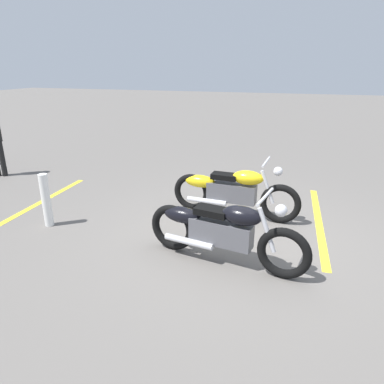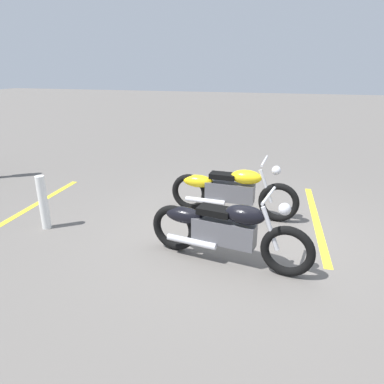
# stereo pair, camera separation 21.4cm
# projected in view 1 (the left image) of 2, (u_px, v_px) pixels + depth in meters

# --- Properties ---
(ground_plane) EXTENTS (60.00, 60.00, 0.00)m
(ground_plane) POSITION_uv_depth(u_px,v_px,m) (239.00, 237.00, 5.37)
(ground_plane) COLOR #66605B
(motorcycle_bright_foreground) EXTENTS (2.23, 0.62, 1.04)m
(motorcycle_bright_foreground) POSITION_uv_depth(u_px,v_px,m) (231.00, 190.00, 6.00)
(motorcycle_bright_foreground) COLOR black
(motorcycle_bright_foreground) RESTS_ON ground
(motorcycle_dark_foreground) EXTENTS (2.22, 0.66, 1.04)m
(motorcycle_dark_foreground) POSITION_uv_depth(u_px,v_px,m) (220.00, 230.00, 4.56)
(motorcycle_dark_foreground) COLOR black
(motorcycle_dark_foreground) RESTS_ON ground
(bollard_post) EXTENTS (0.14, 0.14, 0.88)m
(bollard_post) POSITION_uv_depth(u_px,v_px,m) (46.00, 200.00, 5.62)
(bollard_post) COLOR white
(bollard_post) RESTS_ON ground
(parking_stripe_near) EXTENTS (0.27, 3.20, 0.01)m
(parking_stripe_near) POSITION_uv_depth(u_px,v_px,m) (319.00, 221.00, 5.90)
(parking_stripe_near) COLOR yellow
(parking_stripe_near) RESTS_ON ground
(parking_stripe_mid) EXTENTS (0.27, 3.20, 0.01)m
(parking_stripe_mid) POSITION_uv_depth(u_px,v_px,m) (34.00, 206.00, 6.57)
(parking_stripe_mid) COLOR yellow
(parking_stripe_mid) RESTS_ON ground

